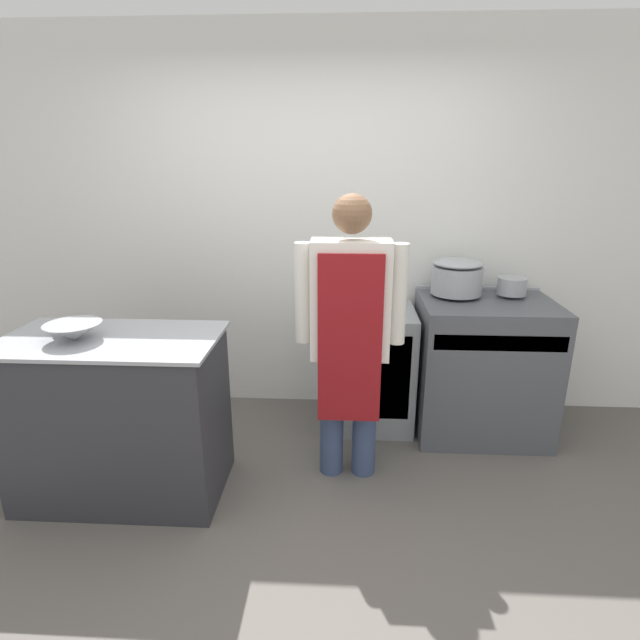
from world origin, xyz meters
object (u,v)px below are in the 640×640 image
(stock_pot, at_px, (457,276))
(mixing_bowl, at_px, (74,332))
(person_cook, at_px, (350,327))
(sauce_pot, at_px, (512,286))
(stove, at_px, (482,367))
(fridge_unit, at_px, (367,367))

(stock_pot, bearing_deg, mixing_bowl, -155.82)
(person_cook, bearing_deg, sauce_pot, 31.92)
(stock_pot, bearing_deg, stove, -30.94)
(stove, height_order, mixing_bowl, mixing_bowl)
(fridge_unit, height_order, person_cook, person_cook)
(sauce_pot, bearing_deg, stove, -146.01)
(sauce_pot, bearing_deg, fridge_unit, -177.58)
(fridge_unit, bearing_deg, stove, -5.64)
(mixing_bowl, bearing_deg, person_cook, 11.31)
(person_cook, distance_m, mixing_bowl, 1.45)
(stock_pot, height_order, sauce_pot, stock_pot)
(fridge_unit, distance_m, mixing_bowl, 1.89)
(person_cook, xyz_separation_m, mixing_bowl, (-1.42, -0.28, 0.04))
(mixing_bowl, xyz_separation_m, sauce_pot, (2.51, 0.96, 0.04))
(stove, bearing_deg, mixing_bowl, -160.13)
(mixing_bowl, height_order, stock_pot, stock_pot)
(fridge_unit, relative_size, person_cook, 0.51)
(stove, relative_size, person_cook, 0.58)
(stove, xyz_separation_m, mixing_bowl, (-2.33, -0.84, 0.51))
(sauce_pot, bearing_deg, person_cook, -148.08)
(mixing_bowl, bearing_deg, fridge_unit, 30.60)
(fridge_unit, xyz_separation_m, mixing_bowl, (-1.56, -0.92, 0.56))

